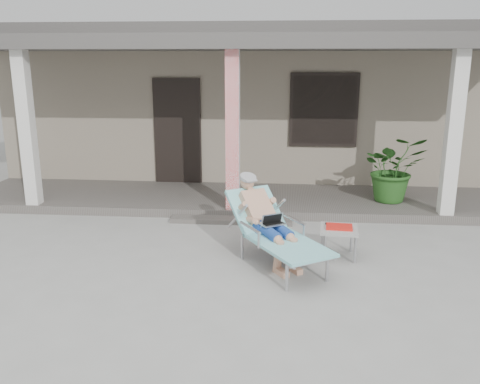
{
  "coord_description": "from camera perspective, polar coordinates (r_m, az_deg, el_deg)",
  "views": [
    {
      "loc": [
        0.83,
        -6.08,
        2.61
      ],
      "look_at": [
        0.25,
        0.6,
        0.85
      ],
      "focal_mm": 38.0,
      "sensor_mm": 36.0,
      "label": 1
    }
  ],
  "objects": [
    {
      "name": "porch_step",
      "position": [
        8.38,
        -0.99,
        -3.18
      ],
      "size": [
        2.0,
        0.3,
        0.07
      ],
      "primitive_type": "cube",
      "color": "#605B56",
      "rests_on": "ground"
    },
    {
      "name": "side_table",
      "position": [
        6.96,
        11.06,
        -4.29
      ],
      "size": [
        0.54,
        0.54,
        0.45
      ],
      "rotation": [
        0.0,
        0.0,
        -0.09
      ],
      "color": "#A1A19D",
      "rests_on": "ground"
    },
    {
      "name": "porch_overhang",
      "position": [
        9.07,
        -0.33,
        15.83
      ],
      "size": [
        10.0,
        2.3,
        2.85
      ],
      "color": "silver",
      "rests_on": "porch_deck"
    },
    {
      "name": "ground",
      "position": [
        6.67,
        -2.64,
        -8.35
      ],
      "size": [
        60.0,
        60.0,
        0.0
      ],
      "primitive_type": "plane",
      "color": "#9E9E99",
      "rests_on": "ground"
    },
    {
      "name": "potted_palm",
      "position": [
        9.36,
        16.84,
        2.55
      ],
      "size": [
        1.12,
        0.99,
        1.18
      ],
      "primitive_type": "imported",
      "rotation": [
        0.0,
        0.0,
        0.07
      ],
      "color": "#26591E",
      "rests_on": "porch_deck"
    },
    {
      "name": "porch_deck",
      "position": [
        9.46,
        -0.28,
        -0.83
      ],
      "size": [
        10.0,
        2.0,
        0.15
      ],
      "primitive_type": "cube",
      "color": "#605B56",
      "rests_on": "ground"
    },
    {
      "name": "house",
      "position": [
        12.64,
        1.17,
        10.42
      ],
      "size": [
        10.4,
        5.4,
        3.3
      ],
      "color": "gray",
      "rests_on": "ground"
    },
    {
      "name": "lounger",
      "position": [
        6.59,
        3.48,
        -2.02
      ],
      "size": [
        1.48,
        1.81,
        1.16
      ],
      "rotation": [
        0.0,
        0.0,
        0.57
      ],
      "color": "#B7B7BC",
      "rests_on": "ground"
    }
  ]
}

